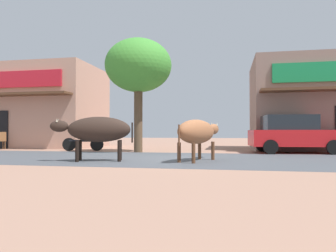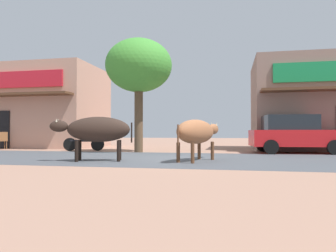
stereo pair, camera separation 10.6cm
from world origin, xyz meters
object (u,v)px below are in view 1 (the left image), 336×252
at_px(cow_far_dark, 198,132).
at_px(cafe_chair_near_tree, 1,140).
at_px(cow_near_brown, 98,130).
at_px(parked_hatchback_car, 293,134).
at_px(parked_motorcycle, 84,141).
at_px(roadside_tree, 138,67).

relative_size(cow_far_dark, cafe_chair_near_tree, 2.86).
height_order(cow_near_brown, cafe_chair_near_tree, cow_near_brown).
bearing_deg(parked_hatchback_car, parked_motorcycle, -178.19).
height_order(parked_hatchback_car, cow_near_brown, parked_hatchback_car).
distance_m(parked_motorcycle, cow_near_brown, 5.74).
bearing_deg(parked_motorcycle, parked_hatchback_car, 1.81).
relative_size(roadside_tree, cow_far_dark, 1.96).
relative_size(parked_hatchback_car, cow_far_dark, 1.50).
xyz_separation_m(parked_hatchback_car, cafe_chair_near_tree, (-14.62, 0.20, -0.33)).
bearing_deg(cafe_chair_near_tree, cow_near_brown, -34.84).
bearing_deg(parked_motorcycle, cafe_chair_near_tree, 174.17).
distance_m(cow_near_brown, cafe_chair_near_tree, 9.55).
bearing_deg(cow_near_brown, cow_far_dark, 11.73).
bearing_deg(cafe_chair_near_tree, parked_hatchback_car, -0.78).
bearing_deg(roadside_tree, parked_motorcycle, 172.13).
bearing_deg(parked_hatchback_car, cow_far_dark, -128.84).
xyz_separation_m(parked_motorcycle, cow_near_brown, (2.87, -4.95, 0.51)).
bearing_deg(parked_motorcycle, cow_near_brown, -59.84).
xyz_separation_m(roadside_tree, cow_near_brown, (0.02, -4.55, -2.93)).
xyz_separation_m(cow_near_brown, cafe_chair_near_tree, (-7.83, 5.45, -0.47)).
bearing_deg(roadside_tree, cow_near_brown, -89.81).
distance_m(parked_hatchback_car, cafe_chair_near_tree, 14.62).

